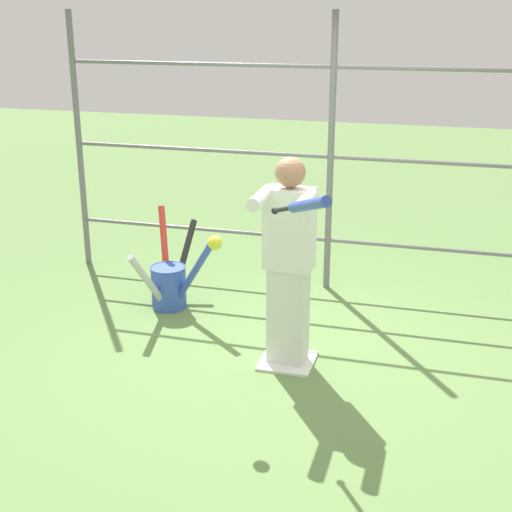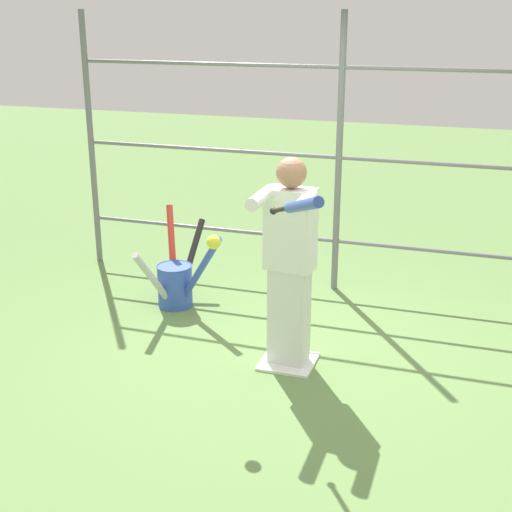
{
  "view_description": "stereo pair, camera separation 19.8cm",
  "coord_description": "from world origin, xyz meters",
  "px_view_note": "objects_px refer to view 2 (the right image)",
  "views": [
    {
      "loc": [
        -1.09,
        4.7,
        2.53
      ],
      "look_at": [
        0.18,
        0.22,
        0.91
      ],
      "focal_mm": 50.0,
      "sensor_mm": 36.0,
      "label": 1
    },
    {
      "loc": [
        -1.28,
        4.65,
        2.53
      ],
      "look_at": [
        0.18,
        0.22,
        0.91
      ],
      "focal_mm": 50.0,
      "sensor_mm": 36.0,
      "label": 2
    }
  ],
  "objects_px": {
    "baseball_bat_swinging": "(299,206)",
    "bat_bucket": "(176,280)",
    "batter": "(289,257)",
    "softball_in_flight": "(214,242)"
  },
  "relations": [
    {
      "from": "softball_in_flight",
      "to": "bat_bucket",
      "type": "height_order",
      "value": "softball_in_flight"
    },
    {
      "from": "softball_in_flight",
      "to": "bat_bucket",
      "type": "relative_size",
      "value": 0.09
    },
    {
      "from": "batter",
      "to": "baseball_bat_swinging",
      "type": "distance_m",
      "value": 1.05
    },
    {
      "from": "softball_in_flight",
      "to": "bat_bucket",
      "type": "xyz_separation_m",
      "value": [
        0.88,
        -1.29,
        -0.85
      ]
    },
    {
      "from": "bat_bucket",
      "to": "batter",
      "type": "bearing_deg",
      "value": 148.68
    },
    {
      "from": "batter",
      "to": "softball_in_flight",
      "type": "bearing_deg",
      "value": 54.89
    },
    {
      "from": "baseball_bat_swinging",
      "to": "softball_in_flight",
      "type": "distance_m",
      "value": 0.8
    },
    {
      "from": "baseball_bat_swinging",
      "to": "bat_bucket",
      "type": "bearing_deg",
      "value": -45.81
    },
    {
      "from": "batter",
      "to": "bat_bucket",
      "type": "xyz_separation_m",
      "value": [
        1.25,
        -0.76,
        -0.61
      ]
    },
    {
      "from": "baseball_bat_swinging",
      "to": "batter",
      "type": "bearing_deg",
      "value": -71.19
    }
  ]
}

